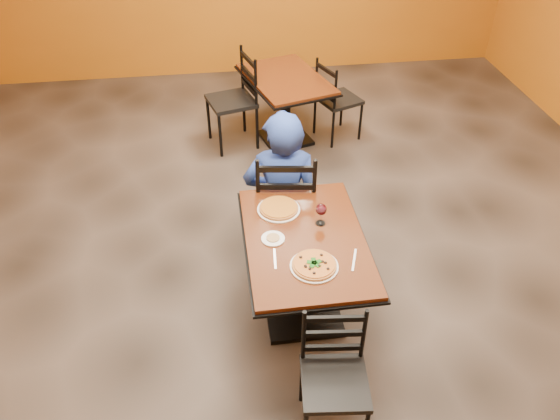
{
  "coord_description": "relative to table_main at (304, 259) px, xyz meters",
  "views": [
    {
      "loc": [
        -0.54,
        -3.19,
        3.14
      ],
      "look_at": [
        -0.14,
        -0.3,
        0.85
      ],
      "focal_mm": 34.57,
      "sensor_mm": 36.0,
      "label": 1
    }
  ],
  "objects": [
    {
      "name": "diner",
      "position": [
        -0.04,
        0.81,
        0.08
      ],
      "size": [
        0.67,
        0.48,
        1.28
      ],
      "primitive_type": "imported",
      "rotation": [
        0.0,
        0.0,
        3.03
      ],
      "color": "navy",
      "rests_on": "floor"
    },
    {
      "name": "plate_main",
      "position": [
        0.01,
        -0.28,
        0.2
      ],
      "size": [
        0.31,
        0.31,
        0.01
      ],
      "primitive_type": "cylinder",
      "color": "white",
      "rests_on": "table_main"
    },
    {
      "name": "side_plate",
      "position": [
        -0.22,
        0.02,
        0.2
      ],
      "size": [
        0.16,
        0.16,
        0.01
      ],
      "primitive_type": "cylinder",
      "color": "white",
      "rests_on": "table_main"
    },
    {
      "name": "pizza_far",
      "position": [
        -0.14,
        0.33,
        0.21
      ],
      "size": [
        0.28,
        0.28,
        0.02
      ],
      "primitive_type": "cylinder",
      "color": "gold",
      "rests_on": "plate_far"
    },
    {
      "name": "pizza_main",
      "position": [
        0.01,
        -0.28,
        0.21
      ],
      "size": [
        0.28,
        0.28,
        0.02
      ],
      "primitive_type": "cylinder",
      "color": "maroon",
      "rests_on": "plate_main"
    },
    {
      "name": "wine_glass",
      "position": [
        0.13,
        0.14,
        0.28
      ],
      "size": [
        0.08,
        0.08,
        0.18
      ],
      "primitive_type": null,
      "color": "white",
      "rests_on": "table_main"
    },
    {
      "name": "chair_main_near",
      "position": [
        0.02,
        -0.92,
        -0.13
      ],
      "size": [
        0.42,
        0.42,
        0.85
      ],
      "primitive_type": null,
      "rotation": [
        0.0,
        0.0,
        -0.11
      ],
      "color": "black",
      "rests_on": "floor"
    },
    {
      "name": "chair_main_far",
      "position": [
        -0.02,
        0.75,
        -0.04
      ],
      "size": [
        0.52,
        0.52,
        1.03
      ],
      "primitive_type": null,
      "rotation": [
        0.0,
        0.0,
        3.01
      ],
      "color": "black",
      "rests_on": "floor"
    },
    {
      "name": "knife",
      "position": [
        0.28,
        -0.26,
        0.2
      ],
      "size": [
        0.08,
        0.2,
        0.0
      ],
      "primitive_type": "cube",
      "rotation": [
        0.0,
        0.0,
        -0.34
      ],
      "color": "silver",
      "rests_on": "table_main"
    },
    {
      "name": "fork",
      "position": [
        -0.23,
        -0.18,
        0.2
      ],
      "size": [
        0.03,
        0.19,
        0.0
      ],
      "primitive_type": "cube",
      "rotation": [
        0.0,
        0.0,
        -0.08
      ],
      "color": "silver",
      "rests_on": "table_main"
    },
    {
      "name": "dip",
      "position": [
        -0.22,
        0.02,
        0.21
      ],
      "size": [
        0.09,
        0.09,
        0.01
      ],
      "primitive_type": "cylinder",
      "color": "tan",
      "rests_on": "side_plate"
    },
    {
      "name": "table_second",
      "position": [
        0.24,
        2.55,
        -0.01
      ],
      "size": [
        1.03,
        1.28,
        0.75
      ],
      "rotation": [
        0.0,
        0.0,
        0.28
      ],
      "color": "#592D0E",
      "rests_on": "floor"
    },
    {
      "name": "table_main",
      "position": [
        0.0,
        0.0,
        0.0
      ],
      "size": [
        0.83,
        1.23,
        0.75
      ],
      "color": "#592D0E",
      "rests_on": "floor"
    },
    {
      "name": "floor",
      "position": [
        0.0,
        0.5,
        -0.56
      ],
      "size": [
        7.0,
        8.0,
        0.01
      ],
      "primitive_type": "cube",
      "color": "black",
      "rests_on": "ground"
    },
    {
      "name": "plate_far",
      "position": [
        -0.14,
        0.33,
        0.2
      ],
      "size": [
        0.31,
        0.31,
        0.01
      ],
      "primitive_type": "cylinder",
      "color": "white",
      "rests_on": "table_main"
    },
    {
      "name": "chair_second_left",
      "position": [
        -0.35,
        2.55,
        -0.05
      ],
      "size": [
        0.57,
        0.57,
        1.02
      ],
      "primitive_type": null,
      "rotation": [
        0.0,
        0.0,
        -1.3
      ],
      "color": "black",
      "rests_on": "floor"
    },
    {
      "name": "chair_second_right",
      "position": [
        0.83,
        2.55,
        -0.11
      ],
      "size": [
        0.53,
        0.53,
        0.9
      ],
      "primitive_type": null,
      "rotation": [
        0.0,
        0.0,
        1.95
      ],
      "color": "black",
      "rests_on": "floor"
    }
  ]
}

